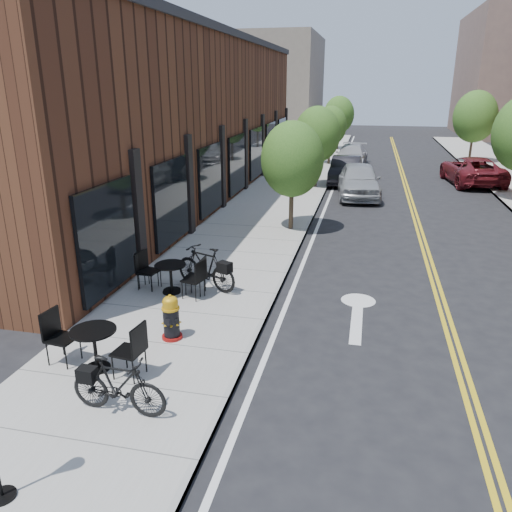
% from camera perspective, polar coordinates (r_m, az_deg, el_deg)
% --- Properties ---
extents(ground, '(120.00, 120.00, 0.00)m').
position_cam_1_polar(ground, '(9.96, -0.80, -11.64)').
color(ground, black).
rests_on(ground, ground).
extents(sidewalk_near, '(4.00, 70.00, 0.12)m').
position_cam_1_polar(sidewalk_near, '(19.42, 0.35, 4.06)').
color(sidewalk_near, '#9E9B93').
rests_on(sidewalk_near, ground).
extents(building_near, '(5.00, 28.00, 7.00)m').
position_cam_1_polar(building_near, '(23.95, -8.42, 15.07)').
color(building_near, '#402114').
rests_on(building_near, ground).
extents(bg_building_left, '(8.00, 14.00, 10.00)m').
position_cam_1_polar(bg_building_left, '(57.21, 2.80, 18.95)').
color(bg_building_left, '#726656').
rests_on(bg_building_left, ground).
extents(tree_near_a, '(2.20, 2.20, 3.81)m').
position_cam_1_polar(tree_near_a, '(17.70, 4.17, 10.95)').
color(tree_near_a, '#382B1E').
rests_on(tree_near_a, sidewalk_near).
extents(tree_near_b, '(2.30, 2.30, 3.98)m').
position_cam_1_polar(tree_near_b, '(25.57, 7.00, 13.60)').
color(tree_near_b, '#382B1E').
rests_on(tree_near_b, sidewalk_near).
extents(tree_near_c, '(2.10, 2.10, 3.67)m').
position_cam_1_polar(tree_near_c, '(33.53, 8.49, 14.49)').
color(tree_near_c, '#382B1E').
rests_on(tree_near_c, sidewalk_near).
extents(tree_near_d, '(2.40, 2.40, 4.11)m').
position_cam_1_polar(tree_near_d, '(41.47, 9.45, 15.64)').
color(tree_near_d, '#382B1E').
rests_on(tree_near_d, sidewalk_near).
extents(tree_far_c, '(2.80, 2.80, 4.62)m').
position_cam_1_polar(tree_far_c, '(36.97, 23.76, 14.37)').
color(tree_far_c, '#382B1E').
rests_on(tree_far_c, sidewalk_far).
extents(fire_hydrant, '(0.56, 0.56, 0.97)m').
position_cam_1_polar(fire_hydrant, '(10.37, -9.68, -6.98)').
color(fire_hydrant, maroon).
rests_on(fire_hydrant, sidewalk_near).
extents(bicycle_left, '(1.92, 1.19, 1.12)m').
position_cam_1_polar(bicycle_left, '(12.71, -5.76, -1.32)').
color(bicycle_left, black).
rests_on(bicycle_left, sidewalk_near).
extents(bicycle_right, '(1.64, 0.52, 0.98)m').
position_cam_1_polar(bicycle_right, '(8.36, -15.47, -14.10)').
color(bicycle_right, black).
rests_on(bicycle_right, sidewalk_near).
extents(bistro_set_a, '(1.95, 0.92, 1.04)m').
position_cam_1_polar(bistro_set_a, '(9.62, -17.97, -9.48)').
color(bistro_set_a, black).
rests_on(bistro_set_a, sidewalk_near).
extents(bistro_set_b, '(1.85, 0.95, 0.97)m').
position_cam_1_polar(bistro_set_b, '(12.58, -9.73, -2.08)').
color(bistro_set_b, black).
rests_on(bistro_set_b, sidewalk_near).
extents(bistro_set_c, '(1.74, 0.77, 0.94)m').
position_cam_1_polar(bistro_set_c, '(12.69, -9.69, -1.95)').
color(bistro_set_c, black).
rests_on(bistro_set_c, sidewalk_near).
extents(parked_car_a, '(2.28, 4.80, 1.59)m').
position_cam_1_polar(parked_car_a, '(24.25, 11.67, 8.48)').
color(parked_car_a, '#96999D').
rests_on(parked_car_a, ground).
extents(parked_car_b, '(1.62, 4.31, 1.41)m').
position_cam_1_polar(parked_car_b, '(27.63, 10.19, 9.64)').
color(parked_car_b, black).
rests_on(parked_car_b, ground).
extents(parked_car_c, '(2.19, 4.78, 1.35)m').
position_cam_1_polar(parked_car_c, '(33.59, 10.82, 11.19)').
color(parked_car_c, '#AAAAAF').
rests_on(parked_car_c, ground).
extents(parked_car_far, '(3.00, 5.48, 1.46)m').
position_cam_1_polar(parked_car_far, '(29.32, 23.46, 8.97)').
color(parked_car_far, maroon).
rests_on(parked_car_far, ground).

